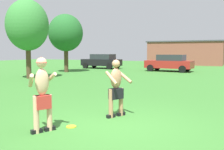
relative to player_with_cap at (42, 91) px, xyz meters
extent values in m
plane|color=#38752D|center=(1.41, 1.25, -0.98)|extent=(80.00, 80.00, 0.00)
cube|color=black|center=(-0.06, -0.15, -0.93)|extent=(0.21, 0.28, 0.09)
cylinder|color=#E0AD89|center=(-0.06, -0.15, -0.54)|extent=(0.13, 0.13, 0.87)
cube|color=black|center=(0.08, 0.14, -0.93)|extent=(0.21, 0.28, 0.09)
cylinder|color=#E0AD89|center=(0.08, 0.14, -0.54)|extent=(0.13, 0.13, 0.87)
cube|color=red|center=(0.01, 0.00, -0.26)|extent=(0.37, 0.41, 0.31)
ellipsoid|color=#E0AD89|center=(0.01, 0.00, 0.21)|extent=(0.34, 0.39, 0.63)
cylinder|color=#E0AD89|center=(-0.18, -0.16, 0.24)|extent=(0.49, 0.44, 0.37)
cylinder|color=#E0AD89|center=(0.01, 0.24, 0.24)|extent=(0.56, 0.25, 0.38)
sphere|color=#E0AD89|center=(0.01, 0.00, 0.66)|extent=(0.24, 0.24, 0.24)
cone|color=red|center=(0.01, 0.00, 0.72)|extent=(0.34, 0.34, 0.13)
cube|color=black|center=(1.05, 2.15, -0.93)|extent=(0.21, 0.28, 0.09)
cylinder|color=tan|center=(1.05, 2.15, -0.56)|extent=(0.13, 0.13, 0.82)
cube|color=black|center=(0.89, 1.81, -0.93)|extent=(0.21, 0.28, 0.09)
cylinder|color=tan|center=(0.89, 1.81, -0.56)|extent=(0.13, 0.13, 0.82)
cube|color=black|center=(0.97, 1.98, -0.30)|extent=(0.39, 0.45, 0.30)
ellipsoid|color=tan|center=(0.97, 1.98, 0.15)|extent=(0.36, 0.43, 0.60)
cylinder|color=tan|center=(1.17, 2.15, 0.17)|extent=(0.54, 0.27, 0.35)
cylinder|color=tan|center=(0.95, 1.72, 0.17)|extent=(0.51, 0.34, 0.37)
sphere|color=tan|center=(0.97, 1.98, 0.56)|extent=(0.23, 0.23, 0.23)
cylinder|color=yellow|center=(0.38, 0.59, -0.96)|extent=(0.26, 0.26, 0.03)
cube|color=black|center=(-8.99, 19.50, -0.31)|extent=(4.37, 1.97, 0.70)
cube|color=#282D33|center=(-8.79, 19.49, 0.32)|extent=(2.47, 1.68, 0.56)
cylinder|color=black|center=(-10.53, 18.66, -0.66)|extent=(0.65, 0.25, 0.64)
cylinder|color=black|center=(-10.46, 20.46, -0.66)|extent=(0.65, 0.25, 0.64)
cylinder|color=black|center=(-7.53, 18.54, -0.66)|extent=(0.65, 0.25, 0.64)
cylinder|color=black|center=(-7.45, 20.34, -0.66)|extent=(0.65, 0.25, 0.64)
cube|color=maroon|center=(-1.36, 18.77, -0.31)|extent=(4.43, 2.15, 0.70)
cube|color=#282D33|center=(-1.16, 18.75, 0.32)|extent=(2.53, 1.78, 0.56)
cylinder|color=black|center=(-2.93, 18.00, -0.66)|extent=(0.66, 0.27, 0.64)
cylinder|color=black|center=(-2.78, 19.79, -0.66)|extent=(0.66, 0.27, 0.64)
cylinder|color=black|center=(0.07, 17.75, -0.66)|extent=(0.66, 0.27, 0.64)
cylinder|color=black|center=(0.22, 19.54, -0.66)|extent=(0.66, 0.27, 0.64)
cube|color=brown|center=(-2.00, 32.64, 0.60)|extent=(9.93, 6.38, 3.16)
cube|color=#3F3F44|center=(-2.00, 32.64, 2.26)|extent=(10.33, 6.63, 0.16)
cylinder|color=#4C3823|center=(-8.69, 8.38, 0.25)|extent=(0.34, 0.34, 2.45)
ellipsoid|color=#387F38|center=(-8.69, 8.38, 2.69)|extent=(2.86, 2.86, 3.47)
cylinder|color=#4C3823|center=(-9.61, 13.93, 0.22)|extent=(0.38, 0.38, 2.38)
ellipsoid|color=#236028|center=(-9.61, 13.93, 2.57)|extent=(3.09, 3.09, 3.32)
camera|label=1|loc=(3.93, -4.36, 0.92)|focal=39.42mm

